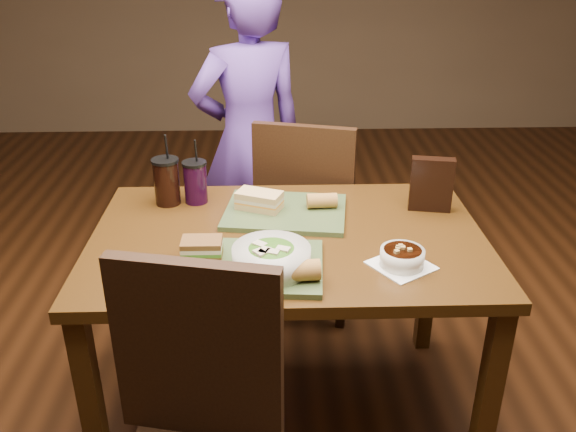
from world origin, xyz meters
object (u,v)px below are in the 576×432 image
(diner, at_px, (249,141))
(cup_cola, at_px, (167,181))
(baguette_far, at_px, (322,201))
(tray_far, at_px, (285,212))
(dining_table, at_px, (288,259))
(soup_bowl, at_px, (402,257))
(chair_far, at_px, (302,213))
(salad_bowl, at_px, (271,257))
(baguette_near, at_px, (298,271))
(sandwich_far, at_px, (259,200))
(chip_bag, at_px, (431,184))
(sandwich_near, at_px, (202,248))
(tray_near, at_px, (252,266))
(cup_berry, at_px, (195,182))

(diner, xyz_separation_m, cup_cola, (-0.28, -0.69, 0.08))
(baguette_far, bearing_deg, tray_far, -173.44)
(diner, bearing_deg, baguette_far, 88.81)
(dining_table, xyz_separation_m, soup_bowl, (0.33, -0.21, 0.12))
(chair_far, height_order, salad_bowl, chair_far)
(chair_far, distance_m, baguette_near, 0.97)
(sandwich_far, height_order, chip_bag, chip_bag)
(diner, xyz_separation_m, sandwich_far, (0.06, -0.78, 0.04))
(sandwich_far, distance_m, baguette_near, 0.50)
(baguette_far, bearing_deg, chip_bag, 1.38)
(sandwich_near, relative_size, cup_cola, 0.46)
(tray_far, bearing_deg, chair_far, 79.67)
(dining_table, height_order, tray_far, tray_far)
(tray_near, height_order, cup_berry, cup_berry)
(cup_berry, bearing_deg, chair_far, 39.59)
(sandwich_near, bearing_deg, tray_near, -17.82)
(salad_bowl, xyz_separation_m, cup_berry, (-0.27, 0.52, 0.02))
(tray_near, height_order, soup_bowl, soup_bowl)
(tray_near, relative_size, sandwich_far, 2.38)
(soup_bowl, distance_m, sandwich_near, 0.60)
(tray_far, distance_m, chip_bag, 0.53)
(cup_cola, bearing_deg, chip_bag, -5.14)
(dining_table, height_order, salad_bowl, salad_bowl)
(baguette_near, height_order, cup_cola, cup_cola)
(chair_far, distance_m, sandwich_far, 0.54)
(diner, bearing_deg, chair_far, 103.31)
(salad_bowl, height_order, cup_cola, cup_cola)
(chair_far, relative_size, baguette_near, 7.89)
(tray_far, bearing_deg, sandwich_far, 170.69)
(cup_berry, bearing_deg, diner, 75.49)
(dining_table, relative_size, diner, 0.86)
(baguette_far, bearing_deg, baguette_near, -102.33)
(sandwich_near, relative_size, chip_bag, 0.63)
(sandwich_far, bearing_deg, tray_far, -9.31)
(tray_near, bearing_deg, soup_bowl, 0.30)
(soup_bowl, height_order, baguette_near, baguette_near)
(tray_near, height_order, chip_bag, chip_bag)
(dining_table, height_order, chair_far, chair_far)
(diner, bearing_deg, cup_berry, 54.70)
(diner, distance_m, chip_bag, 1.03)
(sandwich_far, xyz_separation_m, cup_berry, (-0.23, 0.10, 0.03))
(salad_bowl, height_order, chip_bag, chip_bag)
(chip_bag, bearing_deg, tray_near, -136.80)
(sandwich_near, distance_m, chip_bag, 0.86)
(diner, relative_size, soup_bowl, 6.79)
(chair_far, xyz_separation_m, diner, (-0.23, 0.34, 0.22))
(tray_near, bearing_deg, chip_bag, 32.42)
(dining_table, distance_m, soup_bowl, 0.41)
(tray_near, relative_size, tray_far, 1.00)
(chair_far, bearing_deg, sandwich_near, -113.71)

